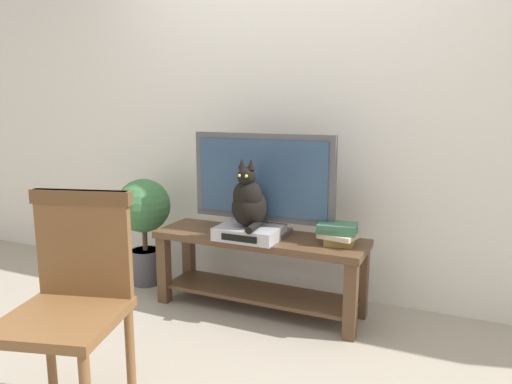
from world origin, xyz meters
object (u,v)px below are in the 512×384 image
tv (263,181)px  potted_plant (144,217)px  media_box (250,232)px  wooden_chair (72,291)px  tv_stand (259,259)px  cat (249,202)px  book_stack (338,233)px

tv → potted_plant: size_ratio=1.20×
tv → media_box: (-0.03, -0.14, -0.30)m
wooden_chair → potted_plant: (-0.68, 1.35, -0.05)m
wooden_chair → potted_plant: size_ratio=1.22×
tv_stand → tv: tv is taller
tv_stand → cat: cat is taller
tv_stand → wooden_chair: wooden_chair is taller
tv_stand → cat: (-0.02, -0.10, 0.39)m
book_stack → tv_stand: bearing=-179.5°
tv → book_stack: 0.57m
tv_stand → cat: bearing=-104.0°
tv → potted_plant: (-0.95, 0.03, -0.33)m
media_box → book_stack: bearing=9.8°
book_stack → potted_plant: bearing=177.1°
tv → cat: bearing=-99.5°
tv_stand → cat: size_ratio=3.23×
tv → wooden_chair: 1.38m
media_box → cat: bearing=-84.6°
tv_stand → book_stack: (0.50, 0.00, 0.23)m
media_box → wooden_chair: wooden_chair is taller
potted_plant → cat: bearing=-10.9°
tv_stand → potted_plant: (-0.95, 0.08, 0.16)m
media_box → wooden_chair: bearing=-101.7°
cat → potted_plant: (-0.92, 0.18, -0.22)m
wooden_chair → cat: bearing=78.1°
wooden_chair → tv: bearing=78.4°
tv_stand → media_box: (-0.03, -0.09, 0.19)m
tv → cat: size_ratio=2.23×
wooden_chair → potted_plant: wooden_chair is taller
cat → book_stack: 0.56m
tv → wooden_chair: size_ratio=0.98×
wooden_chair → book_stack: wooden_chair is taller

